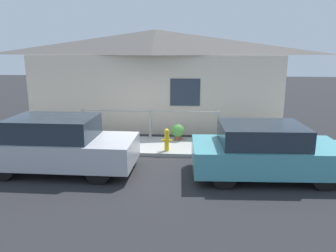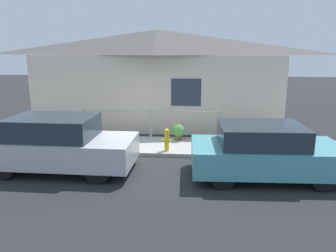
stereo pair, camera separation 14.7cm
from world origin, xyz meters
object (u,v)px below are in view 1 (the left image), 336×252
at_px(potted_plant_near_hydrant, 178,131).
at_px(car_right, 265,151).
at_px(potted_plant_by_fence, 80,130).
at_px(car_left, 59,145).
at_px(fire_hydrant, 167,139).
at_px(potted_plant_corner, 254,131).

bearing_deg(potted_plant_near_hydrant, car_right, -51.10).
bearing_deg(potted_plant_by_fence, car_left, -82.67).
bearing_deg(car_right, potted_plant_near_hydrant, 126.80).
xyz_separation_m(car_right, potted_plant_by_fence, (-5.68, 2.58, -0.20)).
bearing_deg(fire_hydrant, car_right, -32.39).
relative_size(car_left, potted_plant_near_hydrant, 7.00).
relative_size(fire_hydrant, potted_plant_near_hydrant, 1.24).
distance_m(car_right, fire_hydrant, 3.11).
height_order(potted_plant_by_fence, potted_plant_corner, potted_plant_by_fence).
height_order(car_left, potted_plant_near_hydrant, car_left).
distance_m(potted_plant_near_hydrant, potted_plant_by_fence, 3.36).
xyz_separation_m(potted_plant_by_fence, potted_plant_corner, (5.94, 0.33, -0.02)).
bearing_deg(fire_hydrant, car_left, -148.69).
bearing_deg(car_left, car_right, 0.81).
xyz_separation_m(car_right, potted_plant_corner, (0.26, 2.91, -0.22)).
height_order(car_left, fire_hydrant, car_left).
distance_m(car_right, potted_plant_corner, 2.93).
relative_size(car_right, potted_plant_corner, 5.92).
relative_size(car_right, potted_plant_near_hydrant, 6.69).
bearing_deg(potted_plant_by_fence, potted_plant_corner, 3.20).
height_order(fire_hydrant, potted_plant_corner, fire_hydrant).
bearing_deg(car_right, car_left, 177.88).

